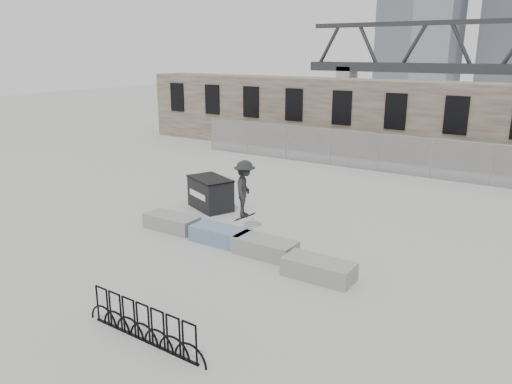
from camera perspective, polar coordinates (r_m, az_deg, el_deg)
ground at (r=16.37m, az=-1.61°, el=-6.17°), size 120.00×120.00×0.00m
stone_wall at (r=30.23m, az=16.31°, el=7.85°), size 36.00×2.58×4.50m
chainlink_fence at (r=26.91m, az=13.73°, el=4.47°), size 22.06×0.06×2.02m
planter_far_left at (r=17.98m, az=-9.61°, el=-3.36°), size 2.00×0.90×0.53m
planter_center_left at (r=16.56m, az=-4.09°, el=-4.87°), size 2.00×0.90×0.53m
planter_center_right at (r=15.54m, az=1.00°, el=-6.26°), size 2.00×0.90×0.53m
planter_offset at (r=14.17m, az=7.17°, el=-8.65°), size 2.00×0.90×0.53m
dumpster at (r=20.05m, az=-5.23°, el=-0.12°), size 2.24×1.86×1.27m
bike_rack at (r=11.45m, az=-12.77°, el=-14.43°), size 3.59×0.16×0.90m
skateboarder at (r=16.70m, az=-1.30°, el=0.37°), size 1.21×1.44×2.15m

